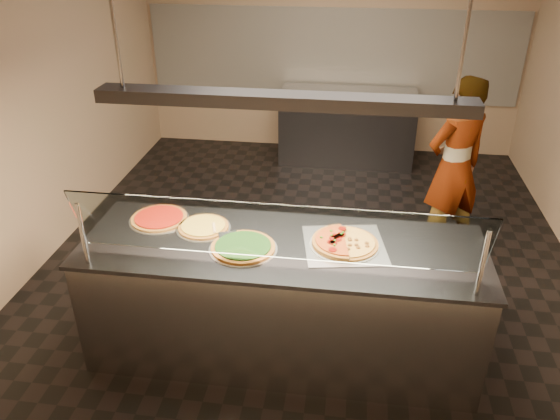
# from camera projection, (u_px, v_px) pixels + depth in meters

# --- Properties ---
(ground) EXTENTS (5.00, 6.00, 0.02)m
(ground) POSITION_uv_depth(u_px,v_px,m) (309.00, 261.00, 5.26)
(ground) COLOR black
(ground) RESTS_ON ground
(wall_back) EXTENTS (5.00, 0.02, 3.00)m
(wall_back) POSITION_uv_depth(u_px,v_px,m) (333.00, 39.00, 7.16)
(wall_back) COLOR tan
(wall_back) RESTS_ON ground
(wall_front) EXTENTS (5.00, 0.02, 3.00)m
(wall_front) POSITION_uv_depth(u_px,v_px,m) (240.00, 375.00, 1.92)
(wall_front) COLOR tan
(wall_front) RESTS_ON ground
(wall_left) EXTENTS (0.02, 6.00, 3.00)m
(wall_left) POSITION_uv_depth(u_px,v_px,m) (32.00, 98.00, 4.85)
(wall_left) COLOR tan
(wall_left) RESTS_ON ground
(tile_band) EXTENTS (4.90, 0.02, 1.20)m
(tile_band) POSITION_uv_depth(u_px,v_px,m) (332.00, 55.00, 7.23)
(tile_band) COLOR silver
(tile_band) RESTS_ON wall_back
(serving_counter) EXTENTS (2.79, 0.94, 0.93)m
(serving_counter) POSITION_uv_depth(u_px,v_px,m) (282.00, 299.00, 3.97)
(serving_counter) COLOR #B7B7BC
(serving_counter) RESTS_ON ground
(sneeze_guard) EXTENTS (2.55, 0.18, 0.54)m
(sneeze_guard) POSITION_uv_depth(u_px,v_px,m) (275.00, 233.00, 3.31)
(sneeze_guard) COLOR #B7B7BC
(sneeze_guard) RESTS_ON serving_counter
(perforated_tray) EXTENTS (0.63, 0.63, 0.01)m
(perforated_tray) POSITION_uv_depth(u_px,v_px,m) (345.00, 244.00, 3.74)
(perforated_tray) COLOR silver
(perforated_tray) RESTS_ON serving_counter
(half_pizza_pepperoni) EXTENTS (0.30, 0.48, 0.05)m
(half_pizza_pepperoni) POSITION_uv_depth(u_px,v_px,m) (329.00, 240.00, 3.74)
(half_pizza_pepperoni) COLOR brown
(half_pizza_pepperoni) RESTS_ON perforated_tray
(half_pizza_sausage) EXTENTS (0.30, 0.48, 0.04)m
(half_pizza_sausage) POSITION_uv_depth(u_px,v_px,m) (361.00, 243.00, 3.72)
(half_pizza_sausage) COLOR brown
(half_pizza_sausage) RESTS_ON perforated_tray
(pizza_spinach) EXTENTS (0.47, 0.47, 0.03)m
(pizza_spinach) POSITION_uv_depth(u_px,v_px,m) (243.00, 247.00, 3.70)
(pizza_spinach) COLOR silver
(pizza_spinach) RESTS_ON serving_counter
(pizza_cheese) EXTENTS (0.39, 0.39, 0.03)m
(pizza_cheese) POSITION_uv_depth(u_px,v_px,m) (204.00, 226.00, 3.95)
(pizza_cheese) COLOR silver
(pizza_cheese) RESTS_ON serving_counter
(pizza_tomato) EXTENTS (0.44, 0.44, 0.03)m
(pizza_tomato) POSITION_uv_depth(u_px,v_px,m) (159.00, 218.00, 4.06)
(pizza_tomato) COLOR silver
(pizza_tomato) RESTS_ON serving_counter
(pizza_spatula) EXTENTS (0.23, 0.22, 0.02)m
(pizza_spatula) POSITION_uv_depth(u_px,v_px,m) (220.00, 231.00, 3.86)
(pizza_spatula) COLOR #B7B7BC
(pizza_spatula) RESTS_ON pizza_spinach
(prep_table) EXTENTS (1.78, 0.74, 0.93)m
(prep_table) POSITION_uv_depth(u_px,v_px,m) (347.00, 127.00, 7.22)
(prep_table) COLOR #313136
(prep_table) RESTS_ON ground
(worker) EXTENTS (0.75, 0.67, 1.73)m
(worker) POSITION_uv_depth(u_px,v_px,m) (454.00, 168.00, 5.07)
(worker) COLOR #403D46
(worker) RESTS_ON ground
(heat_lamp_housing) EXTENTS (2.30, 0.18, 0.08)m
(heat_lamp_housing) POSITION_uv_depth(u_px,v_px,m) (283.00, 100.00, 3.27)
(heat_lamp_housing) COLOR #313136
(heat_lamp_housing) RESTS_ON ceiling
(lamp_rod_left) EXTENTS (0.02, 0.02, 1.01)m
(lamp_rod_left) POSITION_uv_depth(u_px,v_px,m) (111.00, 0.00, 3.13)
(lamp_rod_left) COLOR #B7B7BC
(lamp_rod_left) RESTS_ON ceiling
(lamp_rod_right) EXTENTS (0.02, 0.02, 1.01)m
(lamp_rod_right) POSITION_uv_depth(u_px,v_px,m) (470.00, 8.00, 2.89)
(lamp_rod_right) COLOR #B7B7BC
(lamp_rod_right) RESTS_ON ceiling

